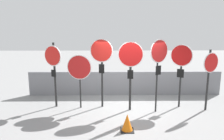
{
  "coord_description": "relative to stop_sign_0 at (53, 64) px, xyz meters",
  "views": [
    {
      "loc": [
        -0.72,
        -7.8,
        3.05
      ],
      "look_at": [
        -0.61,
        0.0,
        1.48
      ],
      "focal_mm": 35.0,
      "sensor_mm": 36.0,
      "label": 1
    }
  ],
  "objects": [
    {
      "name": "stop_sign_0",
      "position": [
        0.0,
        0.0,
        0.0
      ],
      "size": [
        0.69,
        0.37,
        2.46
      ],
      "rotation": [
        0.0,
        0.0,
        -0.48
      ],
      "color": "black",
      "rests_on": "ground"
    },
    {
      "name": "stop_sign_2",
      "position": [
        1.79,
        -0.03,
        0.21
      ],
      "size": [
        0.84,
        0.26,
        2.61
      ],
      "rotation": [
        0.0,
        0.0,
        -0.27
      ],
      "color": "black",
      "rests_on": "ground"
    },
    {
      "name": "stop_sign_5",
      "position": [
        4.73,
        -0.09,
        0.07
      ],
      "size": [
        0.69,
        0.46,
        2.4
      ],
      "rotation": [
        0.0,
        0.0,
        -0.58
      ],
      "color": "black",
      "rests_on": "ground"
    },
    {
      "name": "fence_back",
      "position": [
        2.78,
        1.47,
        -1.15
      ],
      "size": [
        8.56,
        0.12,
        1.06
      ],
      "color": "slate",
      "rests_on": "ground"
    },
    {
      "name": "stop_sign_6",
      "position": [
        5.65,
        -0.44,
        -0.13
      ],
      "size": [
        0.65,
        0.34,
        2.25
      ],
      "rotation": [
        0.0,
        0.0,
        0.46
      ],
      "color": "black",
      "rests_on": "ground"
    },
    {
      "name": "stop_sign_1",
      "position": [
        0.97,
        -0.15,
        -0.2
      ],
      "size": [
        0.91,
        0.18,
        2.03
      ],
      "rotation": [
        0.0,
        0.0,
        -0.15
      ],
      "color": "black",
      "rests_on": "ground"
    },
    {
      "name": "ground_plane",
      "position": [
        2.78,
        -0.2,
        -1.69
      ],
      "size": [
        40.0,
        40.0,
        0.0
      ],
      "primitive_type": "plane",
      "color": "gray"
    },
    {
      "name": "traffic_cone_0",
      "position": [
        2.59,
        -2.0,
        -1.43
      ],
      "size": [
        0.39,
        0.39,
        0.52
      ],
      "color": "black",
      "rests_on": "ground"
    },
    {
      "name": "stop_sign_4",
      "position": [
        3.78,
        -0.57,
        0.29
      ],
      "size": [
        0.69,
        0.47,
        2.62
      ],
      "rotation": [
        0.0,
        0.0,
        0.59
      ],
      "color": "black",
      "rests_on": "ground"
    },
    {
      "name": "stop_sign_3",
      "position": [
        2.82,
        -0.4,
        0.1
      ],
      "size": [
        0.89,
        0.2,
        2.53
      ],
      "rotation": [
        0.0,
        0.0,
        -0.15
      ],
      "color": "black",
      "rests_on": "ground"
    }
  ]
}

